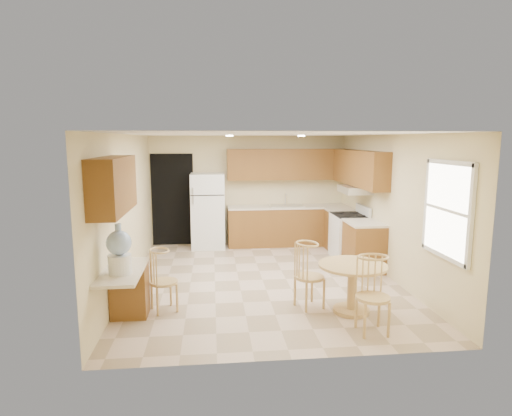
{
  "coord_description": "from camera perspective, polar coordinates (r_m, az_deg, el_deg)",
  "views": [
    {
      "loc": [
        -0.85,
        -7.1,
        2.42
      ],
      "look_at": [
        -0.08,
        0.3,
        1.22
      ],
      "focal_mm": 30.0,
      "sensor_mm": 36.0,
      "label": 1
    }
  ],
  "objects": [
    {
      "name": "upper_cab_right",
      "position": [
        8.83,
        13.56,
        5.21
      ],
      "size": [
        0.33,
        2.42,
        0.7
      ],
      "primitive_type": "cube",
      "color": "brown",
      "rests_on": "wall_right"
    },
    {
      "name": "doorway",
      "position": [
        9.97,
        -11.05,
        1.09
      ],
      "size": [
        0.9,
        0.02,
        2.1
      ],
      "primitive_type": "cube",
      "color": "black",
      "rests_on": "floor"
    },
    {
      "name": "wall_back",
      "position": [
        9.95,
        -0.99,
        2.41
      ],
      "size": [
        4.5,
        0.02,
        2.5
      ],
      "primitive_type": "cube",
      "color": "beige",
      "rests_on": "floor"
    },
    {
      "name": "counter_right_a",
      "position": [
        9.5,
        11.29,
        -0.28
      ],
      "size": [
        0.63,
        0.59,
        0.04
      ],
      "primitive_type": "cube",
      "color": "beige",
      "rests_on": "base_cab_right_a"
    },
    {
      "name": "can_light_a",
      "position": [
        8.31,
        -3.56,
        9.59
      ],
      "size": [
        0.14,
        0.14,
        0.02
      ],
      "primitive_type": "cylinder",
      "color": "white",
      "rests_on": "ceiling"
    },
    {
      "name": "chair_table_b",
      "position": [
        5.52,
        15.73,
        -10.5
      ],
      "size": [
        0.43,
        0.43,
        0.97
      ],
      "rotation": [
        0.0,
        0.0,
        3.15
      ],
      "color": "tan",
      "rests_on": "floor"
    },
    {
      "name": "base_cab_right_b",
      "position": [
        8.25,
        14.17,
        -5.05
      ],
      "size": [
        0.6,
        0.8,
        0.87
      ],
      "primitive_type": "cube",
      "color": "brown",
      "rests_on": "floor"
    },
    {
      "name": "chair_desk",
      "position": [
        6.15,
        -12.32,
        -8.82
      ],
      "size": [
        0.39,
        0.51,
        0.89
      ],
      "rotation": [
        0.0,
        0.0,
        -1.16
      ],
      "color": "tan",
      "rests_on": "floor"
    },
    {
      "name": "ceiling",
      "position": [
        7.15,
        0.92,
        9.81
      ],
      "size": [
        4.5,
        5.5,
        0.02
      ],
      "primitive_type": "cube",
      "color": "white",
      "rests_on": "wall_back"
    },
    {
      "name": "desk_pedestal",
      "position": [
        6.24,
        -16.47,
        -10.49
      ],
      "size": [
        0.48,
        0.42,
        0.72
      ],
      "primitive_type": "cube",
      "color": "brown",
      "rests_on": "floor"
    },
    {
      "name": "upper_cab_back",
      "position": [
        9.85,
        4.19,
        5.82
      ],
      "size": [
        2.75,
        0.33,
        0.7
      ],
      "primitive_type": "cube",
      "color": "brown",
      "rests_on": "wall_back"
    },
    {
      "name": "sink",
      "position": [
        9.81,
        4.12,
        0.3
      ],
      "size": [
        0.78,
        0.44,
        0.01
      ],
      "primitive_type": "cube",
      "color": "silver",
      "rests_on": "counter_back"
    },
    {
      "name": "wall_front",
      "position": [
        4.58,
        5.0,
        -5.64
      ],
      "size": [
        4.5,
        0.02,
        2.5
      ],
      "primitive_type": "cube",
      "color": "beige",
      "rests_on": "floor"
    },
    {
      "name": "wall_right",
      "position": [
        7.83,
        17.47,
        0.15
      ],
      "size": [
        0.02,
        5.5,
        2.5
      ],
      "primitive_type": "cube",
      "color": "beige",
      "rests_on": "floor"
    },
    {
      "name": "stove",
      "position": [
        8.95,
        12.33,
        -3.65
      ],
      "size": [
        0.65,
        0.76,
        1.09
      ],
      "color": "white",
      "rests_on": "floor"
    },
    {
      "name": "refrigerator",
      "position": [
        9.63,
        -6.44,
        -0.36
      ],
      "size": [
        0.74,
        0.72,
        1.67
      ],
      "color": "white",
      "rests_on": "floor"
    },
    {
      "name": "desk_top",
      "position": [
        5.76,
        -17.33,
        -8.09
      ],
      "size": [
        0.5,
        1.2,
        0.04
      ],
      "primitive_type": "cube",
      "color": "beige",
      "rests_on": "desk_pedestal"
    },
    {
      "name": "counter_back",
      "position": [
        9.82,
        4.26,
        0.17
      ],
      "size": [
        2.75,
        0.63,
        0.04
      ],
      "primitive_type": "cube",
      "color": "beige",
      "rests_on": "base_cab_back"
    },
    {
      "name": "chair_table_a",
      "position": [
        6.17,
        7.37,
        -8.24
      ],
      "size": [
        0.42,
        0.54,
        0.95
      ],
      "rotation": [
        0.0,
        0.0,
        -1.2
      ],
      "color": "tan",
      "rests_on": "floor"
    },
    {
      "name": "wall_left",
      "position": [
        7.33,
        -16.86,
        -0.41
      ],
      "size": [
        0.02,
        5.5,
        2.5
      ],
      "primitive_type": "cube",
      "color": "beige",
      "rests_on": "floor"
    },
    {
      "name": "base_cab_right_a",
      "position": [
        9.59,
        11.21,
        -2.97
      ],
      "size": [
        0.6,
        0.59,
        0.87
      ],
      "primitive_type": "cube",
      "color": "brown",
      "rests_on": "floor"
    },
    {
      "name": "dining_table",
      "position": [
        6.21,
        12.7,
        -9.47
      ],
      "size": [
        0.95,
        0.95,
        0.7
      ],
      "rotation": [
        0.0,
        0.0,
        0.38
      ],
      "color": "tan",
      "rests_on": "floor"
    },
    {
      "name": "base_cab_back",
      "position": [
        9.9,
        4.23,
        -2.43
      ],
      "size": [
        2.75,
        0.6,
        0.87
      ],
      "primitive_type": "cube",
      "color": "brown",
      "rests_on": "floor"
    },
    {
      "name": "window",
      "position": [
        6.15,
        24.18,
        -0.23
      ],
      "size": [
        0.06,
        1.12,
        1.3
      ],
      "color": "white",
      "rests_on": "wall_right"
    },
    {
      "name": "water_crock",
      "position": [
        5.55,
        -17.77,
        -5.51
      ],
      "size": [
        0.3,
        0.3,
        0.63
      ],
      "color": "white",
      "rests_on": "desk_top"
    },
    {
      "name": "floor",
      "position": [
        7.55,
        0.87,
        -9.54
      ],
      "size": [
        5.5,
        5.5,
        0.0
      ],
      "primitive_type": "plane",
      "color": "#CAAD92",
      "rests_on": "ground"
    },
    {
      "name": "upper_cab_left",
      "position": [
        5.66,
        -18.51,
        2.93
      ],
      "size": [
        0.33,
        1.4,
        0.7
      ],
      "primitive_type": "cube",
      "color": "brown",
      "rests_on": "wall_left"
    },
    {
      "name": "range_hood",
      "position": [
        8.81,
        13.0,
        2.41
      ],
      "size": [
        0.5,
        0.76,
        0.14
      ],
      "primitive_type": "cube",
      "color": "silver",
      "rests_on": "upper_cab_right"
    },
    {
      "name": "counter_right_b",
      "position": [
        8.15,
        14.3,
        -1.94
      ],
      "size": [
        0.63,
        0.8,
        0.04
      ],
      "primitive_type": "cube",
      "color": "beige",
      "rests_on": "base_cab_right_b"
    },
    {
      "name": "can_light_b",
      "position": [
        8.48,
        6.07,
        9.55
      ],
      "size": [
        0.14,
        0.14,
        0.02
      ],
      "primitive_type": "cylinder",
      "color": "white",
      "rests_on": "ceiling"
    }
  ]
}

